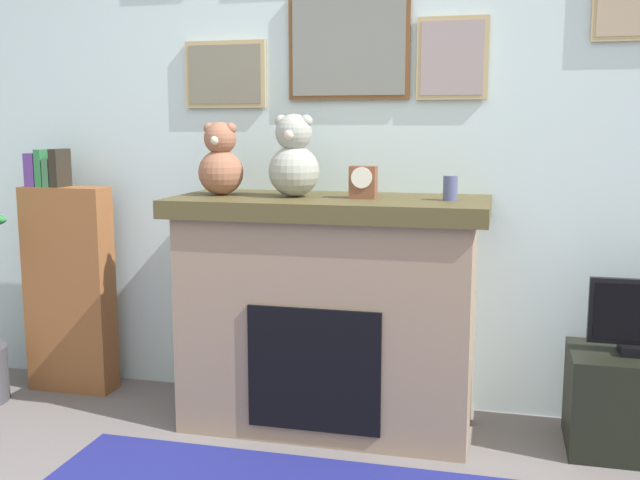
{
  "coord_description": "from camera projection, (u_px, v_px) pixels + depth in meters",
  "views": [
    {
      "loc": [
        0.73,
        -1.55,
        1.37
      ],
      "look_at": [
        -0.06,
        1.64,
        0.86
      ],
      "focal_mm": 41.19,
      "sensor_mm": 36.0,
      "label": 1
    }
  ],
  "objects": [
    {
      "name": "teddy_bear_brown",
      "position": [
        221.0,
        162.0,
        3.36
      ],
      "size": [
        0.21,
        0.21,
        0.33
      ],
      "color": "#935D44",
      "rests_on": "fireplace"
    },
    {
      "name": "candle_jar",
      "position": [
        450.0,
        188.0,
        3.13
      ],
      "size": [
        0.06,
        0.06,
        0.11
      ],
      "primitive_type": "cylinder",
      "color": "#4C517A",
      "rests_on": "fireplace"
    },
    {
      "name": "mantel_clock",
      "position": [
        363.0,
        182.0,
        3.21
      ],
      "size": [
        0.11,
        0.09,
        0.14
      ],
      "color": "brown",
      "rests_on": "fireplace"
    },
    {
      "name": "fireplace",
      "position": [
        330.0,
        310.0,
        3.36
      ],
      "size": [
        1.4,
        0.66,
        1.05
      ],
      "color": "#8E765E",
      "rests_on": "ground_plane"
    },
    {
      "name": "bookshelf",
      "position": [
        69.0,
        284.0,
        3.79
      ],
      "size": [
        0.45,
        0.16,
        1.26
      ],
      "color": "brown",
      "rests_on": "ground_plane"
    },
    {
      "name": "teddy_bear_grey",
      "position": [
        294.0,
        160.0,
        3.28
      ],
      "size": [
        0.23,
        0.23,
        0.37
      ],
      "color": "#989C8E",
      "rests_on": "fireplace"
    },
    {
      "name": "back_wall",
      "position": [
        349.0,
        139.0,
        3.58
      ],
      "size": [
        5.2,
        0.15,
        2.6
      ],
      "color": "silver",
      "rests_on": "ground_plane"
    }
  ]
}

